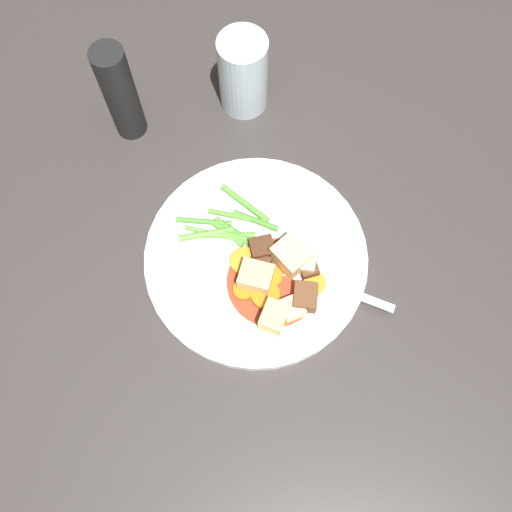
% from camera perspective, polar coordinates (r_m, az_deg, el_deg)
% --- Properties ---
extents(ground_plane, '(3.00, 3.00, 0.00)m').
position_cam_1_polar(ground_plane, '(0.72, 0.00, -0.42)').
color(ground_plane, '#383330').
extents(dinner_plate, '(0.28, 0.28, 0.01)m').
position_cam_1_polar(dinner_plate, '(0.71, 0.00, -0.21)').
color(dinner_plate, white).
rests_on(dinner_plate, ground_plane).
extents(stew_sauce, '(0.11, 0.11, 0.00)m').
position_cam_1_polar(stew_sauce, '(0.69, 1.95, -2.49)').
color(stew_sauce, '#93381E').
rests_on(stew_sauce, dinner_plate).
extents(carrot_slice_0, '(0.05, 0.05, 0.01)m').
position_cam_1_polar(carrot_slice_0, '(0.69, -1.13, -0.64)').
color(carrot_slice_0, orange).
rests_on(carrot_slice_0, dinner_plate).
extents(carrot_slice_1, '(0.03, 0.03, 0.01)m').
position_cam_1_polar(carrot_slice_1, '(0.69, 1.26, -2.32)').
color(carrot_slice_1, orange).
rests_on(carrot_slice_1, dinner_plate).
extents(carrot_slice_2, '(0.05, 0.05, 0.01)m').
position_cam_1_polar(carrot_slice_2, '(0.68, 0.93, -3.93)').
color(carrot_slice_2, orange).
rests_on(carrot_slice_2, dinner_plate).
extents(carrot_slice_3, '(0.03, 0.03, 0.01)m').
position_cam_1_polar(carrot_slice_3, '(0.69, 5.88, -2.72)').
color(carrot_slice_3, orange).
rests_on(carrot_slice_3, dinner_plate).
extents(carrot_slice_4, '(0.03, 0.03, 0.01)m').
position_cam_1_polar(carrot_slice_4, '(0.68, -1.23, -3.40)').
color(carrot_slice_4, orange).
rests_on(carrot_slice_4, dinner_plate).
extents(potato_chunk_0, '(0.04, 0.04, 0.03)m').
position_cam_1_polar(potato_chunk_0, '(0.66, 1.81, -6.14)').
color(potato_chunk_0, '#E5CC7A').
rests_on(potato_chunk_0, dinner_plate).
extents(potato_chunk_1, '(0.05, 0.05, 0.03)m').
position_cam_1_polar(potato_chunk_1, '(0.67, -0.00, -2.19)').
color(potato_chunk_1, '#E5CC7A').
rests_on(potato_chunk_1, dinner_plate).
extents(potato_chunk_2, '(0.03, 0.03, 0.02)m').
position_cam_1_polar(potato_chunk_2, '(0.67, 3.51, -5.34)').
color(potato_chunk_2, '#EAD68C').
rests_on(potato_chunk_2, dinner_plate).
extents(potato_chunk_3, '(0.04, 0.04, 0.03)m').
position_cam_1_polar(potato_chunk_3, '(0.69, 4.72, -0.43)').
color(potato_chunk_3, '#EAD68C').
rests_on(potato_chunk_3, dinner_plate).
extents(potato_chunk_4, '(0.05, 0.04, 0.03)m').
position_cam_1_polar(potato_chunk_4, '(0.68, 3.55, -0.03)').
color(potato_chunk_4, '#EAD68C').
rests_on(potato_chunk_4, dinner_plate).
extents(meat_chunk_0, '(0.03, 0.03, 0.02)m').
position_cam_1_polar(meat_chunk_0, '(0.69, 0.39, 1.04)').
color(meat_chunk_0, '#4C2B19').
rests_on(meat_chunk_0, dinner_plate).
extents(meat_chunk_1, '(0.04, 0.04, 0.02)m').
position_cam_1_polar(meat_chunk_1, '(0.67, 4.95, -4.12)').
color(meat_chunk_1, brown).
rests_on(meat_chunk_1, dinner_plate).
extents(meat_chunk_2, '(0.03, 0.04, 0.02)m').
position_cam_1_polar(meat_chunk_2, '(0.69, 0.30, -1.03)').
color(meat_chunk_2, '#4C2B19').
rests_on(meat_chunk_2, dinner_plate).
extents(meat_chunk_3, '(0.02, 0.02, 0.02)m').
position_cam_1_polar(meat_chunk_3, '(0.69, 5.33, -1.47)').
color(meat_chunk_3, '#56331E').
rests_on(meat_chunk_3, dinner_plate).
extents(green_bean_0, '(0.03, 0.07, 0.01)m').
position_cam_1_polar(green_bean_0, '(0.71, -5.03, 2.20)').
color(green_bean_0, '#66AD42').
rests_on(green_bean_0, dinner_plate).
extents(green_bean_1, '(0.07, 0.03, 0.01)m').
position_cam_1_polar(green_bean_1, '(0.73, -1.13, 5.29)').
color(green_bean_1, '#599E38').
rests_on(green_bean_1, dinner_plate).
extents(green_bean_2, '(0.05, 0.05, 0.01)m').
position_cam_1_polar(green_bean_2, '(0.71, -0.94, 1.76)').
color(green_bean_2, '#599E38').
rests_on(green_bean_2, dinner_plate).
extents(green_bean_3, '(0.07, 0.03, 0.01)m').
position_cam_1_polar(green_bean_3, '(0.71, -1.22, 1.58)').
color(green_bean_3, '#4C8E33').
rests_on(green_bean_3, dinner_plate).
extents(green_bean_4, '(0.06, 0.06, 0.01)m').
position_cam_1_polar(green_bean_4, '(0.72, -1.91, 3.97)').
color(green_bean_4, '#599E38').
rests_on(green_bean_4, dinner_plate).
extents(green_bean_5, '(0.05, 0.01, 0.01)m').
position_cam_1_polar(green_bean_5, '(0.71, -2.71, 2.40)').
color(green_bean_5, '#599E38').
rests_on(green_bean_5, dinner_plate).
extents(green_bean_6, '(0.05, 0.02, 0.01)m').
position_cam_1_polar(green_bean_6, '(0.71, -2.25, 2.51)').
color(green_bean_6, '#599E38').
rests_on(green_bean_6, dinner_plate).
extents(green_bean_7, '(0.05, 0.06, 0.01)m').
position_cam_1_polar(green_bean_7, '(0.72, -5.25, 3.46)').
color(green_bean_7, '#4C8E33').
rests_on(green_bean_7, dinner_plate).
extents(green_bean_8, '(0.07, 0.04, 0.01)m').
position_cam_1_polar(green_bean_8, '(0.71, -1.84, 1.92)').
color(green_bean_8, '#599E38').
rests_on(green_bean_8, dinner_plate).
extents(green_bean_9, '(0.06, 0.06, 0.01)m').
position_cam_1_polar(green_bean_9, '(0.71, -4.11, 2.19)').
color(green_bean_9, '#66AD42').
rests_on(green_bean_9, dinner_plate).
extents(green_bean_10, '(0.05, 0.07, 0.01)m').
position_cam_1_polar(green_bean_10, '(0.71, -3.09, 2.10)').
color(green_bean_10, '#599E38').
rests_on(green_bean_10, dinner_plate).
extents(green_bean_11, '(0.05, 0.04, 0.01)m').
position_cam_1_polar(green_bean_11, '(0.72, -0.03, 3.57)').
color(green_bean_11, '#4C8E33').
rests_on(green_bean_11, dinner_plate).
extents(fork, '(0.15, 0.12, 0.00)m').
position_cam_1_polar(fork, '(0.69, 6.44, -2.53)').
color(fork, silver).
rests_on(fork, dinner_plate).
extents(water_glass, '(0.07, 0.07, 0.12)m').
position_cam_1_polar(water_glass, '(0.78, -1.29, 17.79)').
color(water_glass, silver).
rests_on(water_glass, ground_plane).
extents(pepper_mill, '(0.04, 0.04, 0.15)m').
position_cam_1_polar(pepper_mill, '(0.76, -13.45, 15.56)').
color(pepper_mill, black).
rests_on(pepper_mill, ground_plane).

